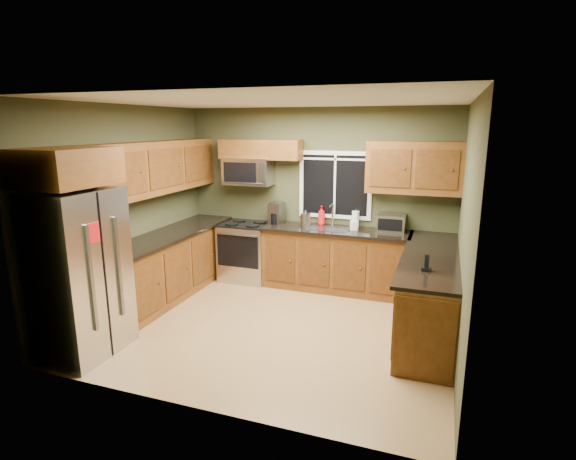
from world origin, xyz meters
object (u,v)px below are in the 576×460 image
Objects in this scene: cordless_phone at (427,266)px; coffee_maker at (276,214)px; range at (246,251)px; refrigerator at (78,274)px; soap_bottle_a at (321,215)px; kettle at (306,219)px; toaster_oven at (391,223)px; microwave at (248,171)px; soap_bottle_b at (354,223)px; paper_towel_roll at (355,219)px.

coffee_maker is at bearing 144.27° from cordless_phone.
refrigerator is at bearing -103.97° from range.
kettle is at bearing -121.58° from soap_bottle_a.
soap_bottle_a is (0.17, 0.28, 0.02)m from kettle.
soap_bottle_a is (1.17, 0.23, 0.62)m from range.
toaster_oven is 2.21× the size of cordless_phone.
soap_bottle_b is at bearing -3.33° from microwave.
soap_bottle_b is (2.40, 2.81, 0.14)m from refrigerator.
refrigerator is 3.10m from coffee_maker.
kettle reaches higher than soap_bottle_b.
refrigerator reaches higher than toaster_oven.
microwave reaches higher than soap_bottle_b.
kettle reaches higher than toaster_oven.
paper_towel_roll is at bearing 121.77° from cordless_phone.
soap_bottle_a reaches higher than toaster_oven.
refrigerator is at bearing -121.81° from kettle.
kettle is 1.00× the size of paper_towel_roll.
microwave reaches higher than toaster_oven.
coffee_maker is at bearing -174.77° from paper_towel_roll.
paper_towel_roll is 1.52× the size of cordless_phone.
soap_bottle_a is (1.17, 0.09, -0.64)m from microwave.
toaster_oven is 1.23× the size of coffee_maker.
microwave is at bearing 176.67° from soap_bottle_b.
soap_bottle_b reaches higher than range.
coffee_maker is at bearing 177.11° from soap_bottle_b.
range is 0.79m from coffee_maker.
soap_bottle_a is at bearing 58.21° from refrigerator.
soap_bottle_a reaches higher than cordless_phone.
refrigerator reaches higher than coffee_maker.
microwave is at bearing -175.39° from soap_bottle_a.
cordless_phone is (1.63, -1.80, -0.09)m from soap_bottle_a.
toaster_oven is 1.81m from cordless_phone.
microwave is 2.58× the size of soap_bottle_a.
kettle is at bearing -10.33° from microwave.
cordless_phone reaches higher than range.
range is 2.35× the size of toaster_oven.
kettle is 0.93× the size of soap_bottle_a.
microwave is 2.77× the size of paper_towel_roll.
toaster_oven is at bearing -6.79° from paper_towel_roll.
soap_bottle_b is (0.71, 0.08, -0.02)m from kettle.
soap_bottle_b is at bearing 124.20° from cordless_phone.
coffee_maker is at bearing -178.43° from toaster_oven.
paper_towel_roll is (-0.53, 0.06, 0.00)m from toaster_oven.
kettle is at bearing 58.19° from refrigerator.
kettle is (0.52, -0.14, -0.03)m from coffee_maker.
coffee_maker is 1.23m from soap_bottle_b.
soap_bottle_a is 2.44m from cordless_phone.
toaster_oven is at bearing 11.92° from soap_bottle_b.
range is 4.59× the size of soap_bottle_b.
paper_towel_roll reaches higher than cordless_phone.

